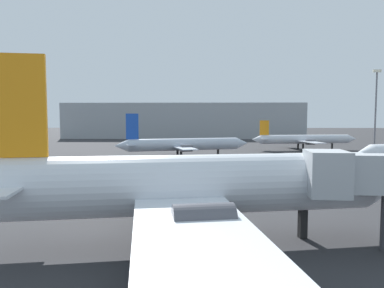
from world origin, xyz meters
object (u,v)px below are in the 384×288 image
(airplane_far_left, at_px, (183,144))
(light_mast_right, at_px, (376,104))
(airplane_at_gate, at_px, (191,185))
(airplane_far_right, at_px, (304,139))

(airplane_far_left, xyz_separation_m, light_mast_right, (56.38, 33.23, 9.94))
(light_mast_right, bearing_deg, airplane_far_left, -149.48)
(airplane_at_gate, bearing_deg, airplane_far_left, 83.74)
(airplane_far_left, height_order, light_mast_right, light_mast_right)
(airplane_at_gate, bearing_deg, light_mast_right, 47.94)
(airplane_far_left, distance_m, airplane_far_right, 35.43)
(light_mast_right, bearing_deg, airplane_at_gate, -122.34)
(airplane_at_gate, relative_size, light_mast_right, 1.41)
(airplane_far_left, relative_size, light_mast_right, 1.25)
(airplane_at_gate, relative_size, airplane_far_left, 1.12)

